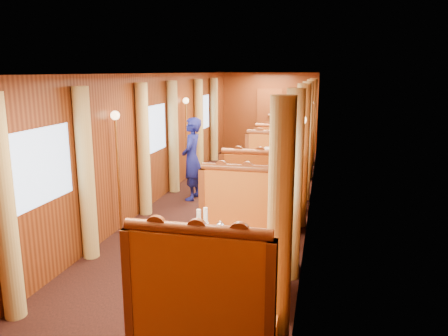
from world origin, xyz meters
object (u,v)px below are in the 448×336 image
(banquette_near_fwd, at_px, (203,316))
(banquette_mid_aft, at_px, (275,175))
(rose_vase_mid, at_px, (269,161))
(tea_tray, at_px, (222,239))
(banquette_far_fwd, at_px, (281,161))
(passenger, at_px, (274,162))
(banquette_near_aft, at_px, (244,234))
(table_far, at_px, (285,155))
(fruit_plate, at_px, (251,245))
(steward, at_px, (192,159))
(teapot_right, at_px, (223,236))
(banquette_mid_fwd, at_px, (260,203))
(banquette_far_aft, at_px, (288,147))
(teapot_back, at_px, (220,230))
(table_mid, at_px, (268,190))
(rose_vase_far, at_px, (286,135))
(table_near, at_px, (228,271))
(teapot_left, at_px, (207,234))

(banquette_near_fwd, height_order, banquette_mid_aft, same)
(rose_vase_mid, bearing_deg, tea_tray, -91.18)
(banquette_far_fwd, xyz_separation_m, passenger, (-0.00, -1.70, 0.32))
(banquette_near_aft, height_order, table_far, banquette_near_aft)
(banquette_far_fwd, bearing_deg, fruit_plate, -87.38)
(banquette_far_fwd, xyz_separation_m, rose_vase_mid, (0.00, -2.51, 0.50))
(steward, bearing_deg, teapot_right, 19.95)
(banquette_mid_fwd, height_order, rose_vase_mid, banquette_mid_fwd)
(passenger, bearing_deg, banquette_mid_aft, 90.00)
(banquette_far_aft, height_order, teapot_back, banquette_far_aft)
(banquette_near_aft, xyz_separation_m, table_far, (0.00, 5.99, -0.05))
(banquette_far_fwd, relative_size, passenger, 1.76)
(banquette_near_aft, xyz_separation_m, teapot_back, (-0.11, -0.93, 0.39))
(fruit_plate, relative_size, rose_vase_mid, 0.59)
(table_mid, height_order, teapot_right, teapot_right)
(tea_tray, relative_size, rose_vase_far, 0.94)
(banquette_near_aft, distance_m, rose_vase_far, 5.97)
(banquette_mid_fwd, bearing_deg, rose_vase_far, 89.83)
(teapot_back, xyz_separation_m, passenger, (0.11, 4.20, -0.07))
(teapot_back, bearing_deg, banquette_mid_aft, 67.47)
(banquette_near_fwd, bearing_deg, rose_vase_mid, 89.94)
(fruit_plate, bearing_deg, rose_vase_far, 92.15)
(table_near, distance_m, teapot_right, 0.45)
(banquette_near_fwd, relative_size, banquette_mid_aft, 1.00)
(table_mid, height_order, teapot_back, teapot_back)
(table_near, relative_size, banquette_mid_aft, 0.78)
(banquette_near_fwd, distance_m, rose_vase_far, 8.00)
(table_far, height_order, tea_tray, tea_tray)
(teapot_right, height_order, rose_vase_far, rose_vase_far)
(banquette_near_aft, height_order, tea_tray, banquette_near_aft)
(banquette_near_aft, distance_m, table_mid, 2.49)
(banquette_near_aft, bearing_deg, rose_vase_far, 89.87)
(teapot_right, height_order, fruit_plate, teapot_right)
(teapot_right, distance_m, steward, 4.20)
(banquette_mid_aft, bearing_deg, steward, -155.78)
(banquette_mid_fwd, relative_size, fruit_plate, 6.26)
(banquette_near_aft, distance_m, teapot_back, 1.01)
(banquette_far_aft, relative_size, teapot_back, 8.79)
(fruit_plate, bearing_deg, passenger, 93.63)
(tea_tray, height_order, fruit_plate, fruit_plate)
(table_mid, height_order, teapot_left, teapot_left)
(tea_tray, bearing_deg, fruit_plate, -18.45)
(banquette_mid_aft, bearing_deg, passenger, -90.00)
(banquette_near_aft, distance_m, table_far, 5.99)
(banquette_near_aft, bearing_deg, banquette_mid_fwd, 90.00)
(banquette_far_fwd, relative_size, steward, 0.81)
(rose_vase_far, relative_size, steward, 0.22)
(teapot_left, bearing_deg, banquette_near_fwd, -99.73)
(banquette_near_aft, xyz_separation_m, passenger, (-0.00, 3.27, 0.32))
(rose_vase_far, height_order, steward, steward)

